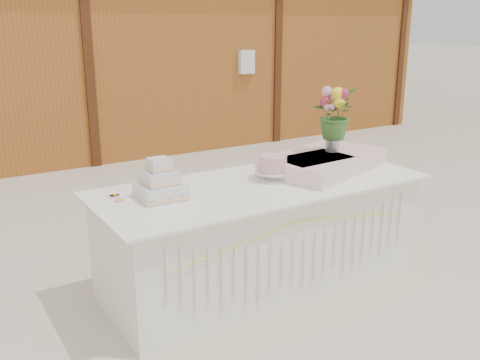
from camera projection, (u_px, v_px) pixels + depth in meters
name	position (u px, v px, depth m)	size (l,w,h in m)	color
ground	(261.00, 281.00, 4.01)	(80.00, 80.00, 0.00)	beige
barn	(49.00, 36.00, 8.42)	(12.60, 4.60, 3.30)	#92521E
cake_table	(262.00, 234.00, 3.90)	(2.40, 1.00, 0.77)	white
wedding_cake	(160.00, 185.00, 3.46)	(0.30, 0.30, 0.27)	silver
pink_cake_stand	(273.00, 166.00, 3.85)	(0.25, 0.25, 0.18)	silver
satin_runner	(324.00, 162.00, 4.14)	(1.00, 0.58, 0.13)	beige
flower_vase	(333.00, 142.00, 4.18)	(0.11, 0.11, 0.15)	#BCBBC1
bouquet	(334.00, 108.00, 4.10)	(0.35, 0.30, 0.39)	#3B6A2A
loose_flowers	(123.00, 201.00, 3.39)	(0.14, 0.34, 0.02)	pink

